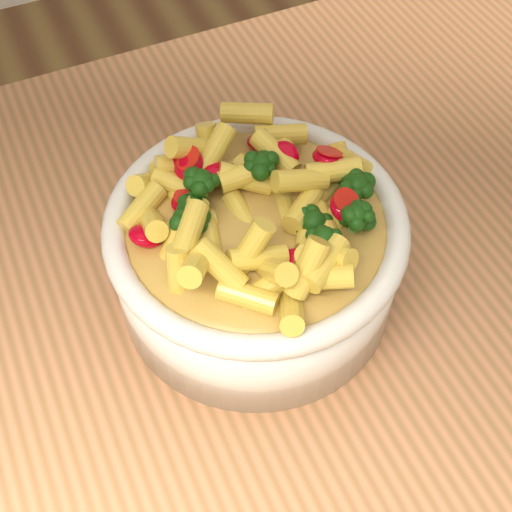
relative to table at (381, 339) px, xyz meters
name	(u,v)px	position (x,y,z in m)	size (l,w,h in m)	color
table	(381,339)	(0.00, 0.00, 0.00)	(1.20, 0.80, 0.90)	#BB7950
serving_bowl	(256,255)	(-0.12, 0.04, 0.15)	(0.23, 0.23, 0.10)	white
pasta_salad	(256,203)	(-0.12, 0.04, 0.22)	(0.18, 0.18, 0.04)	#EBC14A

